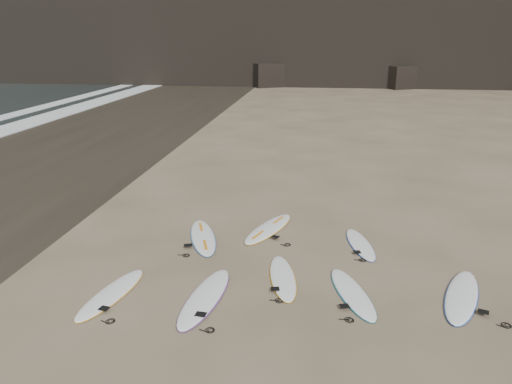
{
  "coord_description": "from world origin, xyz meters",
  "views": [
    {
      "loc": [
        0.22,
        -10.23,
        5.53
      ],
      "look_at": [
        -1.44,
        2.31,
        1.5
      ],
      "focal_mm": 35.0,
      "sensor_mm": 36.0,
      "label": 1
    }
  ],
  "objects_px": {
    "surfboard_5": "(203,237)",
    "surfboard_7": "(360,244)",
    "surfboard_1": "(205,297)",
    "surfboard_3": "(352,293)",
    "surfboard_6": "(269,228)",
    "surfboard_2": "(283,277)",
    "surfboard_4": "(462,296)",
    "surfboard_0": "(111,293)"
  },
  "relations": [
    {
      "from": "surfboard_6",
      "to": "surfboard_7",
      "type": "height_order",
      "value": "surfboard_6"
    },
    {
      "from": "surfboard_1",
      "to": "surfboard_6",
      "type": "distance_m",
      "value": 4.28
    },
    {
      "from": "surfboard_3",
      "to": "surfboard_7",
      "type": "bearing_deg",
      "value": 65.67
    },
    {
      "from": "surfboard_0",
      "to": "surfboard_1",
      "type": "height_order",
      "value": "surfboard_1"
    },
    {
      "from": "surfboard_3",
      "to": "surfboard_5",
      "type": "relative_size",
      "value": 0.9
    },
    {
      "from": "surfboard_0",
      "to": "surfboard_3",
      "type": "relative_size",
      "value": 1.03
    },
    {
      "from": "surfboard_3",
      "to": "surfboard_5",
      "type": "height_order",
      "value": "surfboard_5"
    },
    {
      "from": "surfboard_3",
      "to": "surfboard_4",
      "type": "xyz_separation_m",
      "value": [
        2.37,
        0.19,
        0.0
      ]
    },
    {
      "from": "surfboard_1",
      "to": "surfboard_3",
      "type": "xyz_separation_m",
      "value": [
        3.2,
        0.61,
        -0.01
      ]
    },
    {
      "from": "surfboard_0",
      "to": "surfboard_1",
      "type": "relative_size",
      "value": 0.9
    },
    {
      "from": "surfboard_5",
      "to": "surfboard_6",
      "type": "xyz_separation_m",
      "value": [
        1.77,
        0.88,
        0.0
      ]
    },
    {
      "from": "surfboard_2",
      "to": "surfboard_6",
      "type": "distance_m",
      "value": 3.09
    },
    {
      "from": "surfboard_1",
      "to": "surfboard_2",
      "type": "xyz_separation_m",
      "value": [
        1.61,
        1.16,
        -0.01
      ]
    },
    {
      "from": "surfboard_2",
      "to": "surfboard_4",
      "type": "relative_size",
      "value": 0.88
    },
    {
      "from": "surfboard_3",
      "to": "surfboard_4",
      "type": "bearing_deg",
      "value": -12.56
    },
    {
      "from": "surfboard_3",
      "to": "surfboard_7",
      "type": "xyz_separation_m",
      "value": [
        0.35,
        2.77,
        -0.0
      ]
    },
    {
      "from": "surfboard_2",
      "to": "surfboard_7",
      "type": "bearing_deg",
      "value": 38.25
    },
    {
      "from": "surfboard_3",
      "to": "surfboard_2",
      "type": "bearing_deg",
      "value": 143.84
    },
    {
      "from": "surfboard_2",
      "to": "surfboard_5",
      "type": "relative_size",
      "value": 0.88
    },
    {
      "from": "surfboard_2",
      "to": "surfboard_4",
      "type": "bearing_deg",
      "value": -15.78
    },
    {
      "from": "surfboard_0",
      "to": "surfboard_7",
      "type": "distance_m",
      "value": 6.64
    },
    {
      "from": "surfboard_5",
      "to": "surfboard_7",
      "type": "height_order",
      "value": "surfboard_5"
    },
    {
      "from": "surfboard_6",
      "to": "surfboard_7",
      "type": "bearing_deg",
      "value": 3.75
    },
    {
      "from": "surfboard_0",
      "to": "surfboard_3",
      "type": "height_order",
      "value": "surfboard_0"
    },
    {
      "from": "surfboard_6",
      "to": "surfboard_7",
      "type": "distance_m",
      "value": 2.73
    },
    {
      "from": "surfboard_3",
      "to": "surfboard_7",
      "type": "relative_size",
      "value": 1.09
    },
    {
      "from": "surfboard_3",
      "to": "surfboard_6",
      "type": "relative_size",
      "value": 0.89
    },
    {
      "from": "surfboard_7",
      "to": "surfboard_6",
      "type": "bearing_deg",
      "value": 151.47
    },
    {
      "from": "surfboard_5",
      "to": "surfboard_6",
      "type": "bearing_deg",
      "value": 7.82
    },
    {
      "from": "surfboard_1",
      "to": "surfboard_3",
      "type": "height_order",
      "value": "surfboard_1"
    },
    {
      "from": "surfboard_2",
      "to": "surfboard_3",
      "type": "xyz_separation_m",
      "value": [
        1.59,
        -0.55,
        0.0
      ]
    },
    {
      "from": "surfboard_0",
      "to": "surfboard_6",
      "type": "xyz_separation_m",
      "value": [
        3.04,
        4.29,
        0.0
      ]
    },
    {
      "from": "surfboard_5",
      "to": "surfboard_7",
      "type": "distance_m",
      "value": 4.38
    },
    {
      "from": "surfboard_1",
      "to": "surfboard_5",
      "type": "relative_size",
      "value": 1.02
    },
    {
      "from": "surfboard_0",
      "to": "surfboard_2",
      "type": "distance_m",
      "value": 3.91
    },
    {
      "from": "surfboard_5",
      "to": "surfboard_1",
      "type": "bearing_deg",
      "value": -94.62
    },
    {
      "from": "surfboard_6",
      "to": "surfboard_2",
      "type": "bearing_deg",
      "value": -56.92
    },
    {
      "from": "surfboard_7",
      "to": "surfboard_2",
      "type": "bearing_deg",
      "value": -142.85
    },
    {
      "from": "surfboard_1",
      "to": "surfboard_7",
      "type": "height_order",
      "value": "surfboard_1"
    },
    {
      "from": "surfboard_4",
      "to": "surfboard_7",
      "type": "xyz_separation_m",
      "value": [
        -2.02,
        2.59,
        -0.01
      ]
    },
    {
      "from": "surfboard_0",
      "to": "surfboard_5",
      "type": "bearing_deg",
      "value": 80.56
    },
    {
      "from": "surfboard_1",
      "to": "surfboard_2",
      "type": "bearing_deg",
      "value": 42.82
    }
  ]
}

